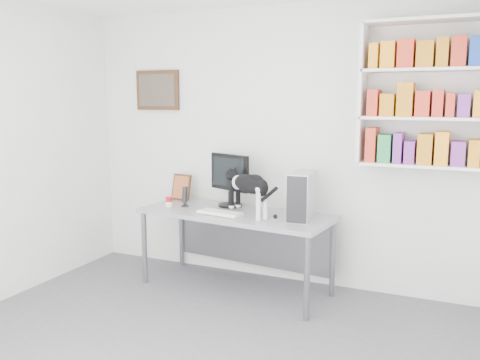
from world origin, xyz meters
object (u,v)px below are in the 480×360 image
at_px(desk, 235,251).
at_px(leaning_print, 181,187).
at_px(monitor, 230,180).
at_px(speaker, 185,196).
at_px(cat, 249,194).
at_px(bookshelf, 422,94).
at_px(soup_can, 169,202).
at_px(pc_tower, 302,195).
at_px(keyboard, 220,213).

height_order(desk, leaning_print, leaning_print).
height_order(monitor, speaker, monitor).
height_order(monitor, cat, monitor).
relative_size(desk, cat, 2.81).
bearing_deg(leaning_print, monitor, 2.42).
relative_size(bookshelf, soup_can, 12.80).
relative_size(leaning_print, soup_can, 2.90).
distance_m(desk, leaning_print, 0.96).
bearing_deg(pc_tower, leaning_print, 163.35).
relative_size(keyboard, cat, 0.65).
relative_size(desk, monitor, 3.45).
bearing_deg(leaning_print, soup_can, -70.68).
height_order(bookshelf, pc_tower, bookshelf).
xyz_separation_m(monitor, soup_can, (-0.54, -0.27, -0.22)).
bearing_deg(keyboard, monitor, 109.05).
height_order(soup_can, cat, cat).
xyz_separation_m(leaning_print, soup_can, (0.06, -0.34, -0.09)).
bearing_deg(leaning_print, cat, -13.16).
bearing_deg(keyboard, desk, 71.21).
distance_m(keyboard, leaning_print, 0.82).
bearing_deg(speaker, bookshelf, 0.12).
distance_m(leaning_print, cat, 1.01).
height_order(bookshelf, leaning_print, bookshelf).
height_order(monitor, soup_can, monitor).
distance_m(pc_tower, speaker, 1.20).
distance_m(monitor, soup_can, 0.64).
height_order(keyboard, cat, cat).
bearing_deg(keyboard, leaning_print, 154.28).
bearing_deg(speaker, desk, -10.31).
xyz_separation_m(monitor, speaker, (-0.40, -0.19, -0.16)).
bearing_deg(desk, keyboard, -110.41).
relative_size(monitor, speaker, 2.56).
xyz_separation_m(monitor, cat, (0.34, -0.32, -0.06)).
distance_m(keyboard, soup_can, 0.62).
bearing_deg(speaker, cat, -17.63).
relative_size(monitor, soup_can, 5.45).
relative_size(pc_tower, cat, 0.64).
distance_m(bookshelf, pc_tower, 1.33).
bearing_deg(keyboard, bookshelf, 24.23).
height_order(pc_tower, cat, pc_tower).
distance_m(speaker, leaning_print, 0.33).
height_order(monitor, keyboard, monitor).
bearing_deg(desk, pc_tower, 6.62).
relative_size(speaker, soup_can, 2.13).
xyz_separation_m(keyboard, leaning_print, (-0.67, 0.45, 0.12)).
xyz_separation_m(soup_can, cat, (0.88, -0.05, 0.15)).
relative_size(soup_can, cat, 0.15).
xyz_separation_m(keyboard, cat, (0.26, 0.06, 0.18)).
bearing_deg(pc_tower, desk, 175.24).
height_order(desk, keyboard, keyboard).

